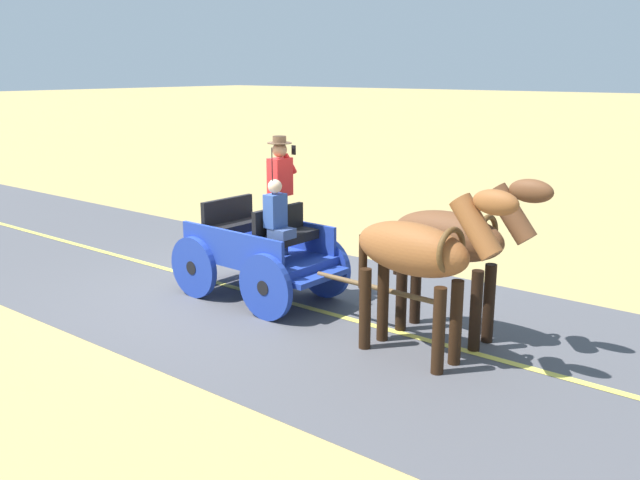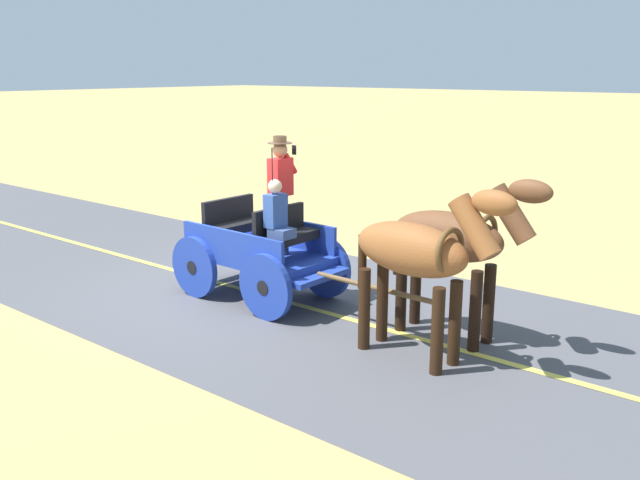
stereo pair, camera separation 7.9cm
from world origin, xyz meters
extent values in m
plane|color=tan|center=(0.00, 0.00, 0.00)|extent=(200.00, 200.00, 0.00)
cube|color=#4C4C51|center=(0.00, 0.00, 0.00)|extent=(5.53, 160.00, 0.01)
cube|color=#DBCC4C|center=(0.00, 0.00, 0.01)|extent=(0.12, 160.00, 0.00)
cube|color=#1E3899|center=(0.06, 0.50, 0.66)|extent=(1.26, 2.23, 0.12)
cube|color=#1E3899|center=(-0.51, 0.51, 0.94)|extent=(0.12, 2.09, 0.44)
cube|color=#1E3899|center=(0.63, 0.48, 0.94)|extent=(0.12, 2.09, 0.44)
cube|color=#1E3899|center=(0.10, 1.72, 0.56)|extent=(1.09, 0.27, 0.08)
cube|color=#1E3899|center=(0.03, -0.70, 0.48)|extent=(0.73, 0.22, 0.06)
cube|color=black|center=(0.08, 1.10, 1.04)|extent=(1.03, 0.39, 0.14)
cube|color=black|center=(0.07, 0.92, 1.26)|extent=(1.02, 0.11, 0.44)
cube|color=black|center=(0.05, 0.00, 1.04)|extent=(1.03, 0.39, 0.14)
cube|color=black|center=(0.04, -0.18, 1.26)|extent=(1.02, 0.11, 0.44)
cylinder|color=#1E3899|center=(-0.57, 1.29, 0.48)|extent=(0.13, 0.96, 0.96)
cylinder|color=black|center=(-0.57, 1.29, 0.48)|extent=(0.13, 0.21, 0.21)
cylinder|color=#1E3899|center=(0.73, 1.25, 0.48)|extent=(0.13, 0.96, 0.96)
cylinder|color=black|center=(0.73, 1.25, 0.48)|extent=(0.13, 0.21, 0.21)
cylinder|color=#1E3899|center=(-0.61, -0.25, 0.48)|extent=(0.13, 0.96, 0.96)
cylinder|color=black|center=(-0.61, -0.25, 0.48)|extent=(0.13, 0.21, 0.21)
cylinder|color=#1E3899|center=(0.69, -0.29, 0.48)|extent=(0.13, 0.96, 0.96)
cylinder|color=black|center=(0.69, -0.29, 0.48)|extent=(0.13, 0.21, 0.21)
cylinder|color=brown|center=(0.12, 2.70, 0.61)|extent=(0.12, 2.00, 0.07)
cylinder|color=black|center=(0.38, 1.10, 1.74)|extent=(0.02, 0.02, 1.30)
cylinder|color=#384C7F|center=(-0.08, 0.83, 1.17)|extent=(0.22, 0.22, 0.90)
cube|color=red|center=(-0.08, 0.83, 1.90)|extent=(0.35, 0.23, 0.56)
sphere|color=#9E7051|center=(-0.08, 0.83, 2.30)|extent=(0.22, 0.22, 0.22)
cylinder|color=#473323|center=(-0.08, 0.83, 2.40)|extent=(0.36, 0.36, 0.01)
cylinder|color=#473323|center=(-0.08, 0.83, 2.45)|extent=(0.20, 0.20, 0.10)
cylinder|color=red|center=(-0.26, 0.88, 2.08)|extent=(0.26, 0.09, 0.32)
cube|color=black|center=(-0.32, 0.90, 2.28)|extent=(0.02, 0.07, 0.14)
cube|color=#384C7F|center=(0.33, 1.22, 1.18)|extent=(0.29, 0.33, 0.14)
cube|color=#2D4C99|center=(0.33, 1.10, 1.49)|extent=(0.31, 0.21, 0.48)
sphere|color=beige|center=(0.33, 1.10, 1.84)|extent=(0.20, 0.20, 0.20)
ellipsoid|color=brown|center=(-0.28, 3.51, 1.37)|extent=(0.59, 1.57, 0.64)
cylinder|color=black|center=(-0.45, 4.06, 0.53)|extent=(0.15, 0.15, 1.05)
cylinder|color=black|center=(-0.09, 4.05, 0.53)|extent=(0.15, 0.15, 1.05)
cylinder|color=black|center=(-0.47, 2.97, 0.53)|extent=(0.15, 0.15, 1.05)
cylinder|color=black|center=(-0.11, 2.96, 0.53)|extent=(0.15, 0.15, 1.05)
cylinder|color=brown|center=(-0.27, 4.35, 1.77)|extent=(0.27, 0.65, 0.73)
ellipsoid|color=brown|center=(-0.26, 4.57, 2.07)|extent=(0.23, 0.54, 0.28)
cube|color=black|center=(-0.27, 4.33, 1.81)|extent=(0.07, 0.50, 0.56)
cylinder|color=black|center=(-0.29, 2.77, 1.07)|extent=(0.11, 0.11, 0.70)
torus|color=brown|center=(-0.27, 4.06, 1.45)|extent=(0.55, 0.08, 0.55)
ellipsoid|color=brown|center=(0.57, 3.49, 1.37)|extent=(0.68, 1.60, 0.64)
cylinder|color=black|center=(0.43, 4.05, 0.53)|extent=(0.15, 0.15, 1.05)
cylinder|color=black|center=(0.79, 4.02, 0.53)|extent=(0.15, 0.15, 1.05)
cylinder|color=black|center=(0.34, 2.96, 0.53)|extent=(0.15, 0.15, 1.05)
cylinder|color=black|center=(0.70, 2.93, 0.53)|extent=(0.15, 0.15, 1.05)
cylinder|color=brown|center=(0.63, 4.33, 1.77)|extent=(0.31, 0.67, 0.73)
ellipsoid|color=brown|center=(0.65, 4.55, 2.07)|extent=(0.26, 0.56, 0.28)
cube|color=black|center=(0.63, 4.31, 1.81)|extent=(0.10, 0.51, 0.56)
cylinder|color=black|center=(0.51, 2.75, 1.07)|extent=(0.11, 0.11, 0.70)
torus|color=brown|center=(0.61, 4.03, 1.45)|extent=(0.55, 0.11, 0.55)
camera|label=1|loc=(7.38, 7.49, 3.45)|focal=38.25mm
camera|label=2|loc=(7.33, 7.55, 3.45)|focal=38.25mm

